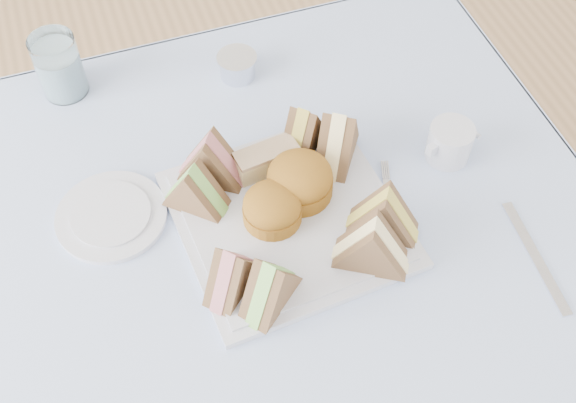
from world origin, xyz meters
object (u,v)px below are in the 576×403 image
object	(u,v)px
table	(279,372)
water_glass	(59,66)
serving_plate	(288,219)
creamer_jug	(450,143)

from	to	relation	value
table	water_glass	bearing A→B (deg)	116.65
water_glass	serving_plate	bearing A→B (deg)	-55.11
table	serving_plate	world-z (taller)	serving_plate
serving_plate	water_glass	distance (m)	0.46
creamer_jug	table	bearing A→B (deg)	-179.61
water_glass	creamer_jug	bearing A→B (deg)	-32.24
table	creamer_jug	size ratio (longest dim) A/B	12.98
water_glass	creamer_jug	world-z (taller)	water_glass
serving_plate	creamer_jug	xyz separation A→B (m)	(0.28, 0.04, 0.02)
table	serving_plate	bearing A→B (deg)	58.67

